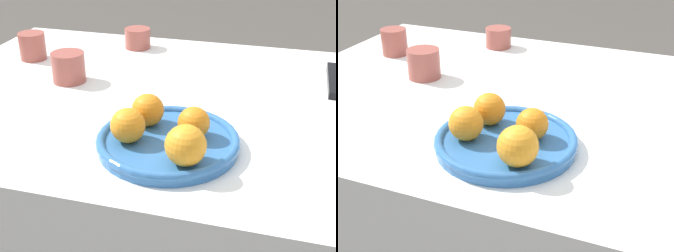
% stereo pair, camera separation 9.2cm
% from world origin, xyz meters
% --- Properties ---
extents(table, '(1.53, 0.92, 0.72)m').
position_xyz_m(table, '(0.00, 0.00, 0.36)').
color(table, white).
rests_on(table, ground_plane).
extents(fruit_platter, '(0.29, 0.29, 0.03)m').
position_xyz_m(fruit_platter, '(-0.06, -0.25, 0.73)').
color(fruit_platter, '#336BAD').
rests_on(fruit_platter, table).
extents(orange_0, '(0.07, 0.07, 0.07)m').
position_xyz_m(orange_0, '(-0.11, -0.20, 0.77)').
color(orange_0, orange).
rests_on(orange_0, fruit_platter).
extents(orange_1, '(0.07, 0.07, 0.07)m').
position_xyz_m(orange_1, '(-0.01, -0.23, 0.77)').
color(orange_1, orange).
rests_on(orange_1, fruit_platter).
extents(orange_2, '(0.07, 0.07, 0.07)m').
position_xyz_m(orange_2, '(-0.13, -0.28, 0.77)').
color(orange_2, orange).
rests_on(orange_2, fruit_platter).
extents(orange_3, '(0.08, 0.08, 0.08)m').
position_xyz_m(orange_3, '(0.00, -0.33, 0.78)').
color(orange_3, orange).
rests_on(orange_3, fruit_platter).
extents(cup_1, '(0.08, 0.08, 0.08)m').
position_xyz_m(cup_1, '(-0.59, 0.16, 0.76)').
color(cup_1, '#9E4C42').
rests_on(cup_1, table).
extents(cup_2, '(0.08, 0.08, 0.06)m').
position_xyz_m(cup_2, '(-0.32, 0.34, 0.75)').
color(cup_2, '#9E4C42').
rests_on(cup_2, table).
extents(cup_3, '(0.09, 0.09, 0.08)m').
position_xyz_m(cup_3, '(-0.41, 0.02, 0.76)').
color(cup_3, '#9E4C42').
rests_on(cup_3, table).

